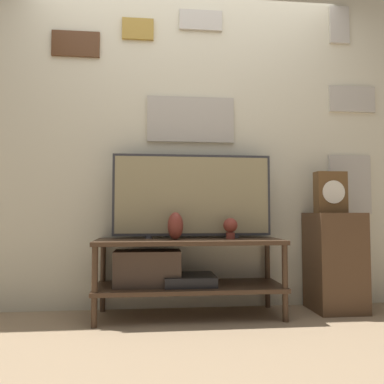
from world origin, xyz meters
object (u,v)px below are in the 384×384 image
Objects in this scene: vase_urn_stoneware at (175,226)px; decorative_bust at (230,227)px; television at (193,195)px; mantel_clock at (330,192)px; vase_slim_bronze at (158,223)px.

vase_urn_stoneware is 0.40m from decorative_bust.
television is 1.05m from mantel_clock.
television is at bearing -17.82° from vase_slim_bronze.
decorative_bust is (0.40, 0.01, -0.01)m from vase_urn_stoneware.
vase_slim_bronze is 0.71× the size of mantel_clock.
mantel_clock reaches higher than vase_urn_stoneware.
television is 0.34m from vase_slim_bronze.
television reaches higher than decorative_bust.
decorative_bust is at bearing -19.76° from vase_slim_bronze.
vase_slim_bronze is at bearing 173.97° from mantel_clock.
mantel_clock is at bearing 3.60° from decorative_bust.
television is at bearing 158.39° from decorative_bust.
vase_slim_bronze reaches higher than decorative_bust.
vase_urn_stoneware is 1.21m from mantel_clock.
vase_slim_bronze is at bearing 162.18° from television.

